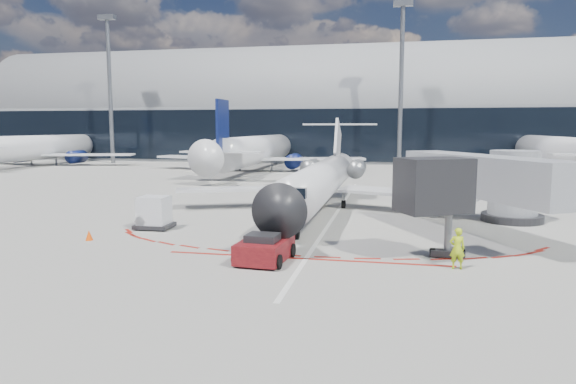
% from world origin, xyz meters
% --- Properties ---
extents(ground, '(260.00, 260.00, 0.00)m').
position_xyz_m(ground, '(0.00, 0.00, 0.00)').
color(ground, gray).
rests_on(ground, ground).
extents(apron_centerline, '(0.25, 40.00, 0.01)m').
position_xyz_m(apron_centerline, '(0.00, 2.00, 0.01)').
color(apron_centerline, silver).
rests_on(apron_centerline, ground).
extents(apron_stop_bar, '(14.00, 0.25, 0.01)m').
position_xyz_m(apron_stop_bar, '(0.00, -11.50, 0.01)').
color(apron_stop_bar, maroon).
rests_on(apron_stop_bar, ground).
extents(terminal_building, '(150.00, 24.15, 24.00)m').
position_xyz_m(terminal_building, '(0.00, 64.97, 8.52)').
color(terminal_building, gray).
rests_on(terminal_building, ground).
extents(jet_bridge, '(10.03, 15.20, 4.90)m').
position_xyz_m(jet_bridge, '(9.79, -3.01, 3.01)').
color(jet_bridge, '#989BA1').
rests_on(jet_bridge, ground).
extents(light_mast_west, '(0.70, 0.70, 25.00)m').
position_xyz_m(light_mast_west, '(-45.00, 48.00, 12.50)').
color(light_mast_west, slate).
rests_on(light_mast_west, ground).
extents(light_mast_centre, '(0.70, 0.70, 25.00)m').
position_xyz_m(light_mast_centre, '(5.00, 48.00, 12.50)').
color(light_mast_centre, slate).
rests_on(light_mast_centre, ground).
extents(regional_jet, '(23.42, 28.88, 7.23)m').
position_xyz_m(regional_jet, '(-1.22, 3.20, 2.42)').
color(regional_jet, silver).
rests_on(regional_jet, ground).
extents(pushback_tug, '(2.50, 5.39, 1.38)m').
position_xyz_m(pushback_tug, '(-1.85, -12.32, 0.61)').
color(pushback_tug, '#4E0B11').
rests_on(pushback_tug, ground).
extents(ramp_worker, '(0.74, 0.53, 1.89)m').
position_xyz_m(ramp_worker, '(6.95, -11.90, 0.95)').
color(ramp_worker, '#B7D716').
rests_on(ramp_worker, ground).
extents(uld_container, '(2.23, 1.91, 2.05)m').
position_xyz_m(uld_container, '(-10.59, -6.03, 1.01)').
color(uld_container, black).
rests_on(uld_container, ground).
extents(safety_cone_left, '(0.41, 0.41, 0.57)m').
position_xyz_m(safety_cone_left, '(-12.70, -9.88, 0.29)').
color(safety_cone_left, '#F34A05').
rests_on(safety_cone_left, ground).
extents(safety_cone_right, '(0.32, 0.32, 0.44)m').
position_xyz_m(safety_cone_right, '(-3.38, -12.38, 0.22)').
color(safety_cone_right, '#F34A05').
rests_on(safety_cone_right, ground).
extents(bg_airliner_0, '(36.33, 38.47, 11.75)m').
position_xyz_m(bg_airliner_0, '(-53.95, 42.32, 5.88)').
color(bg_airliner_0, silver).
rests_on(bg_airliner_0, ground).
extents(bg_airliner_1, '(36.94, 39.11, 11.95)m').
position_xyz_m(bg_airliner_1, '(-15.60, 38.00, 5.98)').
color(bg_airliner_1, silver).
rests_on(bg_airliner_1, ground).
extents(bg_airliner_2, '(37.21, 39.39, 12.04)m').
position_xyz_m(bg_airliner_2, '(25.34, 39.75, 6.02)').
color(bg_airliner_2, silver).
rests_on(bg_airliner_2, ground).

